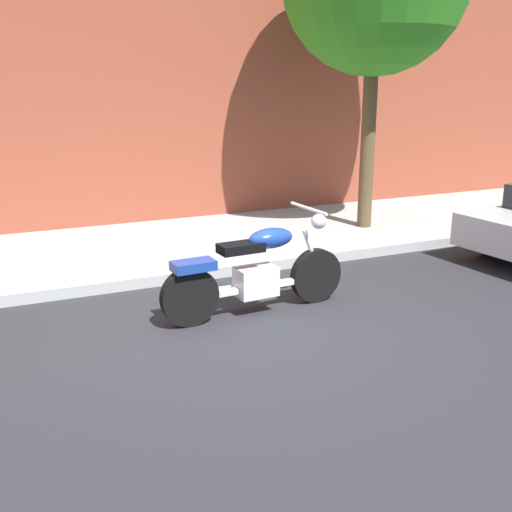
{
  "coord_description": "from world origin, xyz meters",
  "views": [
    {
      "loc": [
        -2.27,
        -5.58,
        2.48
      ],
      "look_at": [
        0.36,
        0.26,
        0.65
      ],
      "focal_mm": 43.68,
      "sensor_mm": 36.0,
      "label": 1
    }
  ],
  "objects": [
    {
      "name": "motorcycle",
      "position": [
        0.36,
        0.27,
        0.46
      ],
      "size": [
        2.17,
        0.7,
        1.12
      ],
      "color": "black",
      "rests_on": "ground"
    },
    {
      "name": "sidewalk",
      "position": [
        0.0,
        3.08,
        0.07
      ],
      "size": [
        24.94,
        3.03,
        0.14
      ],
      "primitive_type": "cube",
      "color": "#A4A4A4",
      "rests_on": "ground"
    },
    {
      "name": "ground_plane",
      "position": [
        0.0,
        0.0,
        0.0
      ],
      "size": [
        60.0,
        60.0,
        0.0
      ],
      "primitive_type": "plane",
      "color": "#28282D"
    }
  ]
}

